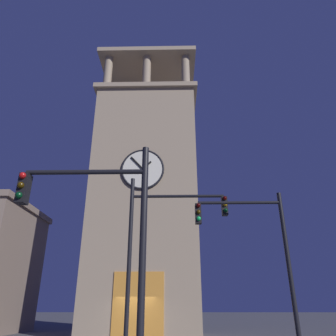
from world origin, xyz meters
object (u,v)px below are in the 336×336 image
at_px(clocktower, 146,200).
at_px(traffic_signal_near, 160,238).
at_px(traffic_signal_mid, 101,227).
at_px(traffic_signal_far, 258,246).

distance_m(clocktower, traffic_signal_near, 13.77).
xyz_separation_m(traffic_signal_mid, traffic_signal_far, (-4.68, -4.47, 0.30)).
distance_m(traffic_signal_near, traffic_signal_far, 3.63).
height_order(traffic_signal_near, traffic_signal_far, traffic_signal_near).
bearing_deg(clocktower, traffic_signal_near, 97.83).
xyz_separation_m(traffic_signal_near, traffic_signal_far, (-3.56, 0.59, -0.42)).
distance_m(traffic_signal_mid, traffic_signal_far, 6.48).
distance_m(traffic_signal_near, traffic_signal_mid, 5.24).
bearing_deg(traffic_signal_far, traffic_signal_mid, 43.66).
height_order(clocktower, traffic_signal_far, clocktower).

